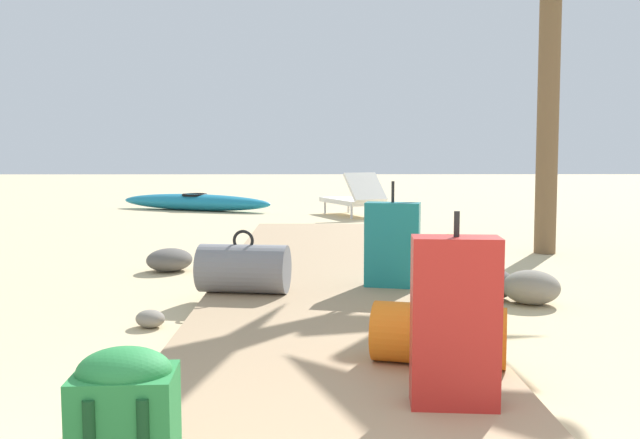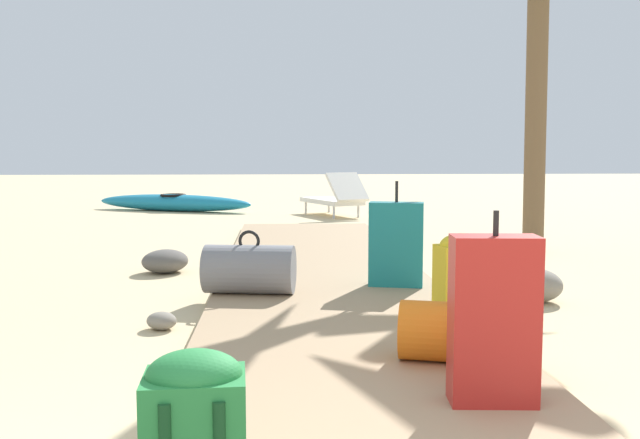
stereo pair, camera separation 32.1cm
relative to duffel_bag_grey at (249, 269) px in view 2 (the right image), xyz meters
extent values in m
plane|color=#D1BA8C|center=(0.61, -0.51, -0.27)|extent=(60.00, 60.00, 0.00)
cube|color=tan|center=(0.61, 0.42, -0.23)|extent=(1.79, 9.23, 0.08)
cylinder|color=slate|center=(0.00, 0.00, 0.00)|extent=(0.72, 0.46, 0.37)
torus|color=black|center=(0.00, 0.00, 0.21)|extent=(0.17, 0.05, 0.16)
cube|color=gold|center=(1.43, -0.70, 0.04)|extent=(0.36, 0.27, 0.45)
ellipsoid|color=gold|center=(1.43, -0.70, 0.26)|extent=(0.34, 0.26, 0.16)
cylinder|color=#6D5E11|center=(1.37, -0.82, 0.04)|extent=(0.04, 0.04, 0.36)
cylinder|color=#6D5E11|center=(1.53, -0.79, 0.04)|extent=(0.04, 0.04, 0.36)
cube|color=red|center=(1.12, -2.36, 0.17)|extent=(0.37, 0.21, 0.72)
cylinder|color=black|center=(1.12, -2.36, 0.58)|extent=(0.02, 0.02, 0.11)
ellipsoid|color=#237538|center=(-0.03, -3.16, 0.22)|extent=(0.30, 0.24, 0.15)
cube|color=#197A7F|center=(1.15, 0.23, 0.15)|extent=(0.45, 0.27, 0.67)
cylinder|color=black|center=(1.15, 0.23, 0.57)|extent=(0.02, 0.02, 0.17)
cylinder|color=orange|center=(1.16, -1.79, -0.03)|extent=(0.71, 0.47, 0.30)
torus|color=black|center=(1.16, -1.79, 0.15)|extent=(0.16, 0.07, 0.16)
cylinder|color=brown|center=(3.14, 2.60, 1.64)|extent=(0.24, 0.31, 3.82)
cube|color=white|center=(1.17, 7.19, -0.01)|extent=(1.10, 1.52, 0.08)
cube|color=white|center=(1.40, 6.64, 0.27)|extent=(0.75, 0.70, 0.49)
cylinder|color=silver|center=(0.73, 7.61, -0.16)|extent=(0.04, 0.04, 0.22)
cylinder|color=silver|center=(1.17, 7.80, -0.16)|extent=(0.04, 0.04, 0.22)
cylinder|color=silver|center=(1.16, 6.58, -0.16)|extent=(0.04, 0.04, 0.22)
cylinder|color=silver|center=(1.61, 6.77, -0.16)|extent=(0.04, 0.04, 0.22)
ellipsoid|color=teal|center=(-1.80, 8.31, -0.10)|extent=(3.25, 1.79, 0.32)
torus|color=black|center=(-1.80, 8.31, 0.04)|extent=(0.64, 0.64, 0.05)
ellipsoid|color=#5B5651|center=(-0.85, 1.40, -0.15)|extent=(0.60, 0.60, 0.22)
ellipsoid|color=gray|center=(2.17, -0.06, -0.14)|extent=(0.53, 0.50, 0.26)
ellipsoid|color=gray|center=(-0.54, -0.73, -0.21)|extent=(0.27, 0.26, 0.11)
ellipsoid|color=#5B5651|center=(1.94, 0.12, -0.15)|extent=(0.39, 0.38, 0.23)
camera|label=1|loc=(0.54, -5.19, 0.88)|focal=39.01mm
camera|label=2|loc=(0.22, -5.18, 0.88)|focal=39.01mm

